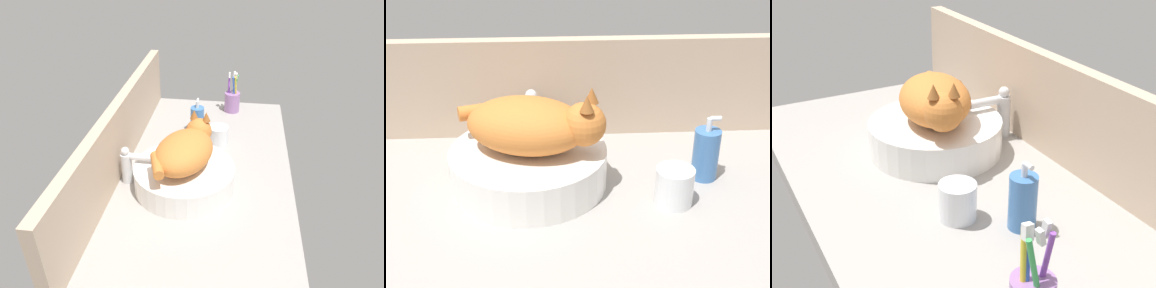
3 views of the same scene
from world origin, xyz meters
TOP-DOWN VIEW (x-y plane):
  - ground_plane at (0.00, 0.00)cm, footprint 118.77×62.01cm
  - backsplash_panel at (0.00, 29.20)cm, footprint 118.77×3.60cm
  - sink_basin at (-10.23, 4.98)cm, footprint 32.79×32.79cm
  - cat at (-8.90, 4.67)cm, footprint 30.62×23.39cm
  - faucet at (-9.88, 23.27)cm, footprint 3.60×11.82cm
  - soap_dispenser at (27.46, 5.30)cm, footprint 5.56×5.56cm
  - water_glass at (18.77, -4.16)cm, footprint 7.66×7.66cm

SIDE VIEW (x-z plane):
  - ground_plane at x=0.00cm, z-range -4.00..0.00cm
  - water_glass at x=18.77cm, z-range -0.46..7.27cm
  - sink_basin at x=-10.23cm, z-range 0.00..8.22cm
  - soap_dispenser at x=27.46cm, z-range -1.52..13.05cm
  - faucet at x=-9.88cm, z-range 0.50..14.10cm
  - backsplash_panel at x=0.00cm, z-range 0.00..24.32cm
  - cat at x=-8.90cm, z-range 6.98..20.98cm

